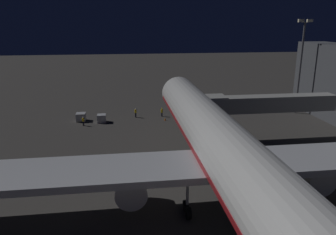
{
  "coord_description": "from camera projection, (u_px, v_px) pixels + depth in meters",
  "views": [
    {
      "loc": [
        9.94,
        39.08,
        18.28
      ],
      "look_at": [
        3.0,
        -11.25,
        3.5
      ],
      "focal_mm": 35.18,
      "sensor_mm": 36.0,
      "label": 1
    }
  ],
  "objects": [
    {
      "name": "ground_crew_by_belt_loader",
      "position": [
        136.0,
        112.0,
        65.31
      ],
      "size": [
        0.4,
        0.4,
        1.83
      ],
      "color": "black",
      "rests_on": "ground_plane"
    },
    {
      "name": "jet_bridge",
      "position": [
        260.0,
        104.0,
        52.22
      ],
      "size": [
        21.43,
        3.4,
        7.29
      ],
      "color": "#9E9E99",
      "rests_on": "ground_plane"
    },
    {
      "name": "apron_floodlight_mast",
      "position": [
        301.0,
        61.0,
        65.77
      ],
      "size": [
        2.9,
        0.5,
        18.82
      ],
      "color": "#59595E",
      "rests_on": "ground_plane"
    },
    {
      "name": "traffic_cone_nose_port",
      "position": [
        187.0,
        118.0,
        64.01
      ],
      "size": [
        0.36,
        0.36,
        0.55
      ],
      "primitive_type": "cone",
      "color": "orange",
      "rests_on": "ground_plane"
    },
    {
      "name": "baggage_container_mid_row",
      "position": [
        102.0,
        118.0,
        62.18
      ],
      "size": [
        1.6,
        1.65,
        1.5
      ],
      "primitive_type": "cube",
      "color": "#B7BABF",
      "rests_on": "ground_plane"
    },
    {
      "name": "ground_crew_near_nose_gear",
      "position": [
        83.0,
        121.0,
        60.05
      ],
      "size": [
        0.4,
        0.4,
        1.69
      ],
      "color": "black",
      "rests_on": "ground_plane"
    },
    {
      "name": "ground_plane",
      "position": [
        202.0,
        165.0,
        43.58
      ],
      "size": [
        320.0,
        320.0,
        0.0
      ],
      "primitive_type": "plane",
      "color": "#383533"
    },
    {
      "name": "airliner_at_gate",
      "position": [
        234.0,
        163.0,
        30.57
      ],
      "size": [
        58.84,
        69.72,
        19.22
      ],
      "color": "silver",
      "rests_on": "ground_plane"
    },
    {
      "name": "traffic_cone_nose_starboard",
      "position": [
        165.0,
        119.0,
        63.43
      ],
      "size": [
        0.36,
        0.36,
        0.55
      ],
      "primitive_type": "cone",
      "color": "orange",
      "rests_on": "ground_plane"
    },
    {
      "name": "baggage_container_near_belt",
      "position": [
        81.0,
        117.0,
        62.98
      ],
      "size": [
        1.75,
        1.87,
        1.54
      ],
      "primitive_type": "cube",
      "color": "#B7BABF",
      "rests_on": "ground_plane"
    },
    {
      "name": "ground_crew_marshaller_fwd",
      "position": [
        162.0,
        112.0,
        65.95
      ],
      "size": [
        0.4,
        0.4,
        1.77
      ],
      "color": "black",
      "rests_on": "ground_plane"
    }
  ]
}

